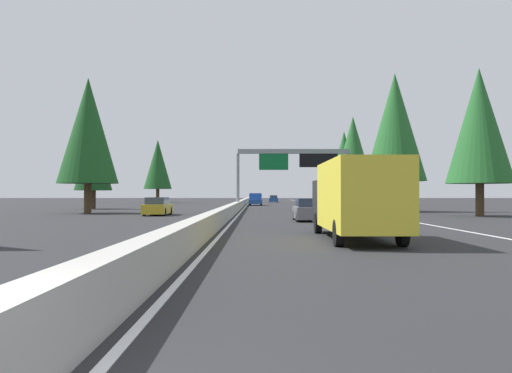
# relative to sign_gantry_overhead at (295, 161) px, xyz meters

# --- Properties ---
(ground_plane) EXTENTS (320.00, 320.00, 0.00)m
(ground_plane) POSITION_rel_sign_gantry_overhead_xyz_m (6.69, 6.03, -5.32)
(ground_plane) COLOR #262628
(median_barrier) EXTENTS (180.00, 0.56, 0.90)m
(median_barrier) POSITION_rel_sign_gantry_overhead_xyz_m (26.69, 6.33, -4.87)
(median_barrier) COLOR #ADAAA3
(median_barrier) RESTS_ON ground
(shoulder_stripe_right) EXTENTS (160.00, 0.16, 0.01)m
(shoulder_stripe_right) POSITION_rel_sign_gantry_overhead_xyz_m (16.69, -5.49, -5.31)
(shoulder_stripe_right) COLOR silver
(shoulder_stripe_right) RESTS_ON ground
(shoulder_stripe_median) EXTENTS (160.00, 0.16, 0.01)m
(shoulder_stripe_median) POSITION_rel_sign_gantry_overhead_xyz_m (16.69, 5.78, -5.31)
(shoulder_stripe_median) COLOR silver
(shoulder_stripe_median) RESTS_ON ground
(sign_gantry_overhead) EXTENTS (0.50, 12.68, 6.68)m
(sign_gantry_overhead) POSITION_rel_sign_gantry_overhead_xyz_m (0.00, 0.00, 0.00)
(sign_gantry_overhead) COLOR gray
(sign_gantry_overhead) RESTS_ON ground
(box_truck_distant_a) EXTENTS (8.50, 2.40, 2.95)m
(box_truck_distant_a) POSITION_rel_sign_gantry_overhead_xyz_m (-36.96, 0.47, -3.71)
(box_truck_distant_a) COLOR gold
(box_truck_distant_a) RESTS_ON ground
(sedan_distant_b) EXTENTS (4.40, 1.80, 1.47)m
(sedan_distant_b) POSITION_rel_sign_gantry_overhead_xyz_m (-23.17, 0.88, -4.64)
(sedan_distant_b) COLOR slate
(sedan_distant_b) RESTS_ON ground
(pickup_mid_center) EXTENTS (5.60, 2.00, 1.86)m
(pickup_mid_center) POSITION_rel_sign_gantry_overhead_xyz_m (22.41, 4.45, -4.40)
(pickup_mid_center) COLOR #1E4793
(pickup_mid_center) RESTS_ON ground
(sedan_mid_right) EXTENTS (4.40, 1.80, 1.47)m
(sedan_mid_right) POSITION_rel_sign_gantry_overhead_xyz_m (51.97, 0.75, -4.64)
(sedan_mid_right) COLOR #1E4793
(sedan_mid_right) RESTS_ON ground
(sedan_mid_left) EXTENTS (4.40, 1.80, 1.47)m
(sedan_mid_left) POSITION_rel_sign_gantry_overhead_xyz_m (-4.06, -2.81, -4.64)
(sedan_mid_left) COLOR white
(sedan_mid_left) RESTS_ON ground
(oncoming_near) EXTENTS (4.40, 1.80, 1.47)m
(oncoming_near) POSITION_rel_sign_gantry_overhead_xyz_m (-14.61, 12.35, -4.64)
(oncoming_near) COLOR #AD931E
(oncoming_near) RESTS_ON ground
(conifer_right_near) EXTENTS (5.14, 5.14, 11.69)m
(conifer_right_near) POSITION_rel_sign_gantry_overhead_xyz_m (-16.27, -13.24, 1.79)
(conifer_right_near) COLOR #4C3823
(conifer_right_near) RESTS_ON ground
(conifer_right_mid) EXTENTS (6.05, 6.05, 13.75)m
(conifer_right_mid) POSITION_rel_sign_gantry_overhead_xyz_m (-5.70, -9.46, 3.05)
(conifer_right_mid) COLOR #4C3823
(conifer_right_mid) RESTS_ON ground
(conifer_right_far) EXTENTS (6.15, 6.15, 13.97)m
(conifer_right_far) POSITION_rel_sign_gantry_overhead_xyz_m (24.23, -10.87, 3.18)
(conifer_right_far) COLOR #4C3823
(conifer_right_far) RESTS_ON ground
(conifer_right_distant) EXTENTS (5.54, 5.54, 12.58)m
(conifer_right_distant) POSITION_rel_sign_gantry_overhead_xyz_m (32.22, -10.82, 2.33)
(conifer_right_distant) COLOR #4C3823
(conifer_right_distant) RESTS_ON ground
(conifer_left_near) EXTENTS (5.40, 5.40, 12.27)m
(conifer_left_near) POSITION_rel_sign_gantry_overhead_xyz_m (-10.29, 19.48, 2.14)
(conifer_left_near) COLOR #4C3823
(conifer_left_near) RESTS_ON ground
(conifer_left_mid) EXTENTS (4.33, 4.33, 9.85)m
(conifer_left_mid) POSITION_rel_sign_gantry_overhead_xyz_m (3.28, 23.30, 0.66)
(conifer_left_mid) COLOR #4C3823
(conifer_left_mid) RESTS_ON ground
(conifer_left_far) EXTENTS (5.50, 5.50, 12.51)m
(conifer_left_far) POSITION_rel_sign_gantry_overhead_xyz_m (45.27, 23.87, 2.29)
(conifer_left_far) COLOR #4C3823
(conifer_left_far) RESTS_ON ground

